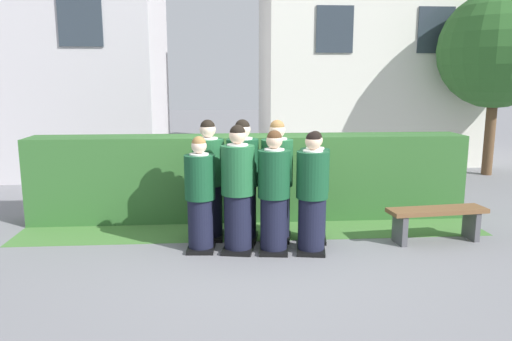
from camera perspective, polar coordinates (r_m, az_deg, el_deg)
The scene contains 15 objects.
ground_plane at distance 6.62m, azimuth 0.16°, elevation -9.37°, with size 60.00×60.00×0.00m, color slate.
student_front_row_0 at distance 6.50m, azimuth -6.54°, elevation -3.09°, with size 0.40×0.50×1.54m.
student_front_row_1 at distance 6.42m, azimuth -2.12°, elevation -2.52°, with size 0.47×0.57×1.69m.
student_front_row_2 at distance 6.39m, azimuth 2.11°, elevation -2.87°, with size 0.43×0.51×1.62m.
student_front_row_3 at distance 6.43m, azimuth 6.55°, elevation -2.95°, with size 0.44×0.54×1.61m.
student_rear_row_0 at distance 6.97m, azimuth -5.54°, elevation -1.41°, with size 0.45×0.51×1.71m.
student_rear_row_1 at distance 6.87m, azimuth -1.56°, elevation -1.50°, with size 0.47×0.57×1.72m.
student_rear_row_2 at distance 6.89m, azimuth 2.44°, elevation -1.51°, with size 0.48×0.55×1.71m.
student_rear_row_3 at distance 6.89m, azimuth 6.80°, elevation -2.20°, with size 0.43×0.50×1.57m.
hedge at distance 8.02m, azimuth -0.73°, elevation -0.74°, with size 7.00×0.70×1.36m.
school_building_main at distance 13.27m, azimuth -22.51°, elevation 15.79°, with size 5.32×3.98×7.11m.
school_building_annex at distance 14.50m, azimuth 12.44°, elevation 16.04°, with size 5.89×3.97×7.20m.
oak_tree_right at distance 12.80m, azimuth 26.30°, elevation 12.46°, with size 2.67×2.67×4.25m.
wooden_bench at distance 7.35m, azimuth 20.32°, elevation -5.14°, with size 1.43×0.51×0.48m.
lawn_strip at distance 7.42m, azimuth -0.34°, elevation -7.11°, with size 7.00×0.90×0.01m, color #477A38.
Camera 1 is at (-0.48, -6.20, 2.27)m, focal length 34.31 mm.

